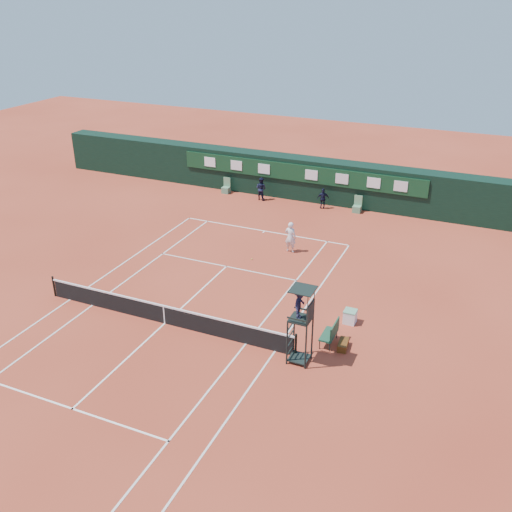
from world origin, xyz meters
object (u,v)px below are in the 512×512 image
(player, at_px, (291,237))
(cooler, at_px, (350,316))
(tennis_net, at_px, (164,314))
(umpire_chair, at_px, (301,310))
(player_bench, at_px, (331,332))

(player, bearing_deg, cooler, 134.00)
(tennis_net, relative_size, umpire_chair, 3.77)
(player_bench, bearing_deg, player, 121.10)
(cooler, bearing_deg, player, 130.40)
(umpire_chair, distance_m, player_bench, 2.67)
(tennis_net, xyz_separation_m, player, (2.55, 9.65, 0.42))
(cooler, height_order, player, player)
(tennis_net, relative_size, player_bench, 10.75)
(player_bench, bearing_deg, cooler, 81.58)
(umpire_chair, height_order, player_bench, umpire_chair)
(player_bench, relative_size, player, 0.65)
(umpire_chair, height_order, cooler, umpire_chair)
(umpire_chair, relative_size, player, 1.84)
(player_bench, height_order, player, player)
(tennis_net, xyz_separation_m, cooler, (7.79, 3.49, -0.18))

